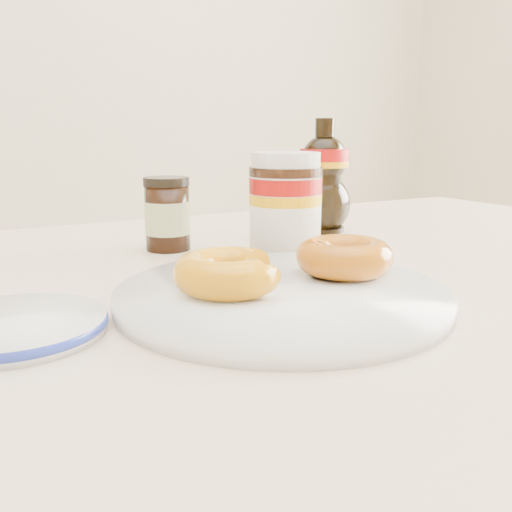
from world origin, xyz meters
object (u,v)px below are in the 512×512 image
syrup_bottle (324,176)px  blue_rim_saucer (15,326)px  plate (282,295)px  nutella_jar (285,200)px  donut_whole (344,257)px  dining_table (286,343)px  dark_jar (167,215)px  donut_bitten (228,272)px

syrup_bottle → blue_rim_saucer: syrup_bottle is taller
plate → nutella_jar: (0.11, 0.18, 0.06)m
plate → blue_rim_saucer: bearing=173.2°
nutella_jar → syrup_bottle: (0.14, 0.11, 0.02)m
donut_whole → blue_rim_saucer: bearing=177.9°
dining_table → plate: plate is taller
donut_whole → nutella_jar: size_ratio=0.75×
dining_table → donut_whole: 0.14m
donut_whole → syrup_bottle: size_ratio=0.56×
syrup_bottle → blue_rim_saucer: bearing=-150.7°
nutella_jar → dark_jar: 0.16m
donut_whole → donut_bitten: bearing=-179.0°
syrup_bottle → blue_rim_saucer: size_ratio=1.22×
dining_table → dark_jar: dark_jar is taller
donut_whole → blue_rim_saucer: donut_whole is taller
nutella_jar → blue_rim_saucer: 0.38m
plate → donut_bitten: (-0.05, 0.01, 0.02)m
dark_jar → blue_rim_saucer: (-0.22, -0.25, -0.04)m
dining_table → syrup_bottle: 0.32m
plate → syrup_bottle: (0.25, 0.29, 0.08)m
dining_table → donut_bitten: bearing=-143.9°
dining_table → plate: size_ratio=4.57×
donut_bitten → plate: bearing=-29.1°
syrup_bottle → dark_jar: (-0.26, -0.02, -0.04)m
donut_bitten → dark_jar: (0.04, 0.26, 0.01)m
plate → blue_rim_saucer: same height
donut_whole → dining_table: bearing=103.9°
dining_table → plate: (-0.06, -0.09, 0.09)m
blue_rim_saucer → plate: bearing=-6.8°
dark_jar → dining_table: bearing=-68.4°
dining_table → nutella_jar: size_ratio=10.82×
dining_table → syrup_bottle: bearing=46.8°
plate → dark_jar: size_ratio=3.19×
donut_bitten → syrup_bottle: size_ratio=0.57×
plate → dark_jar: (-0.01, 0.28, 0.04)m
nutella_jar → donut_whole: bearing=-100.3°
plate → donut_bitten: donut_bitten is taller
donut_bitten → nutella_jar: bearing=32.3°
syrup_bottle → dark_jar: syrup_bottle is taller
donut_whole → syrup_bottle: (0.17, 0.28, 0.05)m
dining_table → syrup_bottle: (0.19, 0.20, 0.17)m
plate → donut_whole: bearing=10.7°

